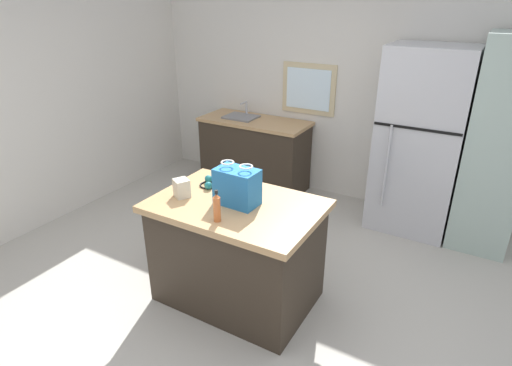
# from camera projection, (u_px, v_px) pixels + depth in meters

# --- Properties ---
(ground) EXTENTS (6.46, 6.46, 0.00)m
(ground) POSITION_uv_depth(u_px,v_px,m) (241.00, 315.00, 3.34)
(ground) COLOR #ADA89E
(back_wall) EXTENTS (5.38, 0.13, 2.69)m
(back_wall) POSITION_uv_depth(u_px,v_px,m) (358.00, 88.00, 4.81)
(back_wall) COLOR silver
(back_wall) RESTS_ON ground
(left_wall) EXTENTS (0.10, 5.12, 2.69)m
(left_wall) POSITION_uv_depth(u_px,v_px,m) (1.00, 106.00, 4.02)
(left_wall) COLOR silver
(left_wall) RESTS_ON ground
(kitchen_island) EXTENTS (1.28, 0.87, 0.88)m
(kitchen_island) POSITION_uv_depth(u_px,v_px,m) (237.00, 252.00, 3.36)
(kitchen_island) COLOR #33281E
(kitchen_island) RESTS_ON ground
(refrigerator) EXTENTS (0.81, 0.70, 1.90)m
(refrigerator) POSITION_uv_depth(u_px,v_px,m) (420.00, 142.00, 4.27)
(refrigerator) COLOR #B7B7BC
(refrigerator) RESTS_ON ground
(tall_cabinet) EXTENTS (0.53, 0.62, 2.04)m
(tall_cabinet) POSITION_uv_depth(u_px,v_px,m) (498.00, 147.00, 3.93)
(tall_cabinet) COLOR #9EB2A8
(tall_cabinet) RESTS_ON ground
(sink_counter) EXTENTS (1.38, 0.60, 1.08)m
(sink_counter) POSITION_uv_depth(u_px,v_px,m) (254.00, 153.00, 5.42)
(sink_counter) COLOR #33281E
(sink_counter) RESTS_ON ground
(shopping_bag) EXTENTS (0.33, 0.21, 0.32)m
(shopping_bag) POSITION_uv_depth(u_px,v_px,m) (237.00, 186.00, 3.12)
(shopping_bag) COLOR #236BAD
(shopping_bag) RESTS_ON kitchen_island
(small_box) EXTENTS (0.15, 0.15, 0.14)m
(small_box) POSITION_uv_depth(u_px,v_px,m) (182.00, 188.00, 3.26)
(small_box) COLOR beige
(small_box) RESTS_ON kitchen_island
(bottle) EXTENTS (0.05, 0.05, 0.24)m
(bottle) POSITION_uv_depth(u_px,v_px,m) (217.00, 207.00, 2.89)
(bottle) COLOR #C66633
(bottle) RESTS_ON kitchen_island
(ear_defenders) EXTENTS (0.21, 0.21, 0.06)m
(ear_defenders) POSITION_uv_depth(u_px,v_px,m) (208.00, 183.00, 3.47)
(ear_defenders) COLOR black
(ear_defenders) RESTS_ON kitchen_island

